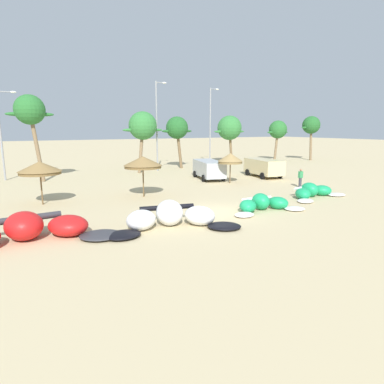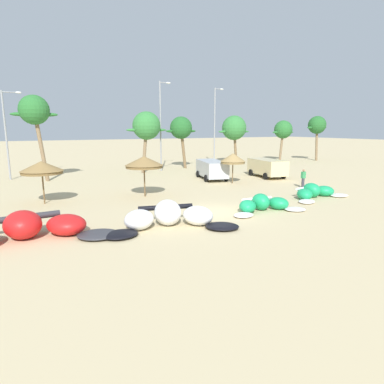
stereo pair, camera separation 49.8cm
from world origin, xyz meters
The scene contains 20 objects.
ground_plane centered at (0.00, 0.00, 0.00)m, with size 260.00×260.00×0.00m, color #C6B284.
kite_far_left centered at (-10.62, -0.30, 0.51)m, with size 8.43×4.13×1.31m.
kite_left centered at (-3.89, -1.33, 0.52)m, with size 7.02×4.07×1.36m.
kite_left_of_center centered at (2.65, -0.91, 0.40)m, with size 5.23×2.63×1.04m.
kite_center centered at (8.53, 0.42, 0.41)m, with size 5.40×2.78×1.06m.
beach_umbrella_near_van centered at (-9.28, 7.48, 2.48)m, with size 2.77×2.77×2.90m.
beach_umbrella_middle centered at (-2.40, 6.64, 2.59)m, with size 2.83×2.83×3.03m.
beach_umbrella_near_palms centered at (6.85, 8.62, 2.32)m, with size 2.31×2.31×2.79m.
parked_van centered at (12.29, 10.35, 1.09)m, with size 2.80×4.98×1.84m.
parked_car_second centered at (6.44, 11.79, 1.09)m, with size 3.13×5.32×1.84m.
person_near_kites centered at (10.80, 3.78, 0.82)m, with size 0.36×0.24×1.62m.
palm_left centered at (-8.96, 18.04, 6.56)m, with size 4.10×2.73×8.07m.
palm_left_of_gap centered at (2.45, 19.46, 5.24)m, with size 4.75×3.17×6.89m.
palm_center_left centered at (7.61, 21.22, 4.99)m, with size 4.14×2.76×6.46m.
palm_center_right centered at (16.98, 23.27, 5.01)m, with size 5.20×3.47×6.80m.
palm_right_of_gap centered at (25.83, 22.87, 4.73)m, with size 4.14×2.76×6.19m.
palm_right centered at (30.60, 20.66, 5.39)m, with size 4.06×2.71×6.86m.
lamppost_west_center centered at (-11.38, 20.65, 4.83)m, with size 1.81×0.24×8.58m.
lamppost_east_center centered at (4.49, 20.05, 5.66)m, with size 1.44×0.24×10.31m.
lamppost_east centered at (13.69, 23.05, 5.69)m, with size 1.43×0.24×10.38m.
Camera 2 is at (-10.47, -16.61, 5.08)m, focal length 30.95 mm.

